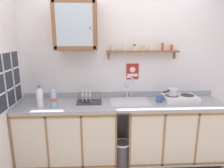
# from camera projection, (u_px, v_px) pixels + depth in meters

# --- Properties ---
(back_wall) EXTENTS (3.47, 0.07, 2.48)m
(back_wall) POSITION_uv_depth(u_px,v_px,m) (120.00, 75.00, 3.02)
(back_wall) COLOR white
(back_wall) RESTS_ON ground
(lower_cabinet_run) EXTENTS (1.34, 0.60, 0.89)m
(lower_cabinet_run) POSITION_uv_depth(u_px,v_px,m) (69.00, 135.00, 2.86)
(lower_cabinet_run) COLOR black
(lower_cabinet_run) RESTS_ON ground
(lower_cabinet_run_right) EXTENTS (1.36, 0.60, 0.89)m
(lower_cabinet_run_right) POSITION_uv_depth(u_px,v_px,m) (172.00, 132.00, 2.93)
(lower_cabinet_run_right) COLOR black
(lower_cabinet_run_right) RESTS_ON ground
(countertop) EXTENTS (2.83, 0.62, 0.03)m
(countertop) POSITION_uv_depth(u_px,v_px,m) (122.00, 104.00, 2.79)
(countertop) COLOR #9EA3A8
(countertop) RESTS_ON lower_cabinet_run
(backsplash) EXTENTS (2.83, 0.02, 0.08)m
(backsplash) POSITION_uv_depth(u_px,v_px,m) (120.00, 94.00, 3.05)
(backsplash) COLOR #9EA3A8
(backsplash) RESTS_ON countertop
(sink) EXTENTS (0.53, 0.45, 0.46)m
(sink) POSITION_uv_depth(u_px,v_px,m) (129.00, 102.00, 2.83)
(sink) COLOR silver
(sink) RESTS_ON countertop
(hot_plate_stove) EXTENTS (0.47, 0.33, 0.09)m
(hot_plate_stove) POSITION_uv_depth(u_px,v_px,m) (180.00, 98.00, 2.85)
(hot_plate_stove) COLOR silver
(hot_plate_stove) RESTS_ON countertop
(saucepan) EXTENTS (0.26, 0.24, 0.10)m
(saucepan) POSITION_uv_depth(u_px,v_px,m) (172.00, 91.00, 2.84)
(saucepan) COLOR silver
(saucepan) RESTS_ON hot_plate_stove
(bottle_opaque_white_0) EXTENTS (0.09, 0.09, 0.28)m
(bottle_opaque_white_0) POSITION_uv_depth(u_px,v_px,m) (40.00, 97.00, 2.61)
(bottle_opaque_white_0) COLOR white
(bottle_opaque_white_0) RESTS_ON countertop
(bottle_juice_amber_1) EXTENTS (0.08, 0.08, 0.25)m
(bottle_juice_amber_1) POSITION_uv_depth(u_px,v_px,m) (40.00, 95.00, 2.74)
(bottle_juice_amber_1) COLOR gold
(bottle_juice_amber_1) RESTS_ON countertop
(bottle_water_blue_2) EXTENTS (0.08, 0.08, 0.23)m
(bottle_water_blue_2) POSITION_uv_depth(u_px,v_px,m) (54.00, 99.00, 2.61)
(bottle_water_blue_2) COLOR #8CB7E0
(bottle_water_blue_2) RESTS_ON countertop
(dish_rack) EXTENTS (0.34, 0.25, 0.17)m
(dish_rack) POSITION_uv_depth(u_px,v_px,m) (88.00, 100.00, 2.79)
(dish_rack) COLOR #333338
(dish_rack) RESTS_ON countertop
(mug) EXTENTS (0.13, 0.09, 0.11)m
(mug) POSITION_uv_depth(u_px,v_px,m) (159.00, 98.00, 2.81)
(mug) COLOR #3F6699
(mug) RESTS_ON countertop
(wall_cabinet) EXTENTS (0.56, 0.34, 0.64)m
(wall_cabinet) POSITION_uv_depth(u_px,v_px,m) (76.00, 26.00, 2.64)
(wall_cabinet) COLOR brown
(spice_shelf) EXTENTS (1.03, 0.14, 0.23)m
(spice_shelf) POSITION_uv_depth(u_px,v_px,m) (143.00, 51.00, 2.86)
(spice_shelf) COLOR brown
(warning_sign) EXTENTS (0.18, 0.01, 0.23)m
(warning_sign) POSITION_uv_depth(u_px,v_px,m) (132.00, 72.00, 2.99)
(warning_sign) COLOR #B2261E
(window) EXTENTS (0.03, 0.69, 0.70)m
(window) POSITION_uv_depth(u_px,v_px,m) (8.00, 80.00, 2.48)
(window) COLOR #262D38
(trash_bin) EXTENTS (0.25, 0.25, 0.41)m
(trash_bin) POSITION_uv_depth(u_px,v_px,m) (122.00, 155.00, 2.79)
(trash_bin) COLOR #4C4C51
(trash_bin) RESTS_ON ground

